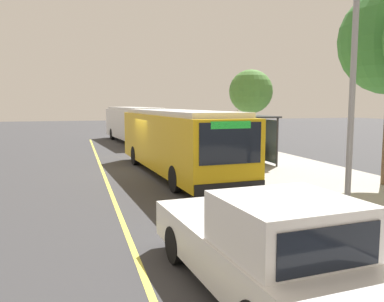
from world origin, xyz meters
The scene contains 12 objects.
ground_plane centered at (0.00, 0.00, 0.00)m, with size 120.00×120.00×0.00m, color #38383A.
sidewalk_curb centered at (0.00, 6.00, 0.07)m, with size 44.00×6.40×0.15m, color #A8A399.
lane_stripe_center centered at (0.00, -2.20, 0.00)m, with size 36.00×0.14×0.01m, color #E0D64C.
transit_bus_main centered at (1.41, 1.01, 1.62)m, with size 11.78×3.34×2.95m.
transit_bus_second centered at (-14.56, 1.25, 1.62)m, with size 11.49×3.70×2.95m.
pickup_truck centered at (13.15, -0.41, 0.86)m, with size 5.55×2.44×1.85m.
bus_shelter centered at (-0.05, 5.66, 1.92)m, with size 2.90×1.60×2.48m.
waiting_bench centered at (-0.08, 5.58, 0.63)m, with size 1.60×0.48×0.95m.
route_sign_post centered at (1.95, 3.79, 1.96)m, with size 0.44×0.08×2.80m.
pedestrian_commuter centered at (1.10, 3.78, 1.12)m, with size 0.24×0.40×1.69m.
street_tree_near_shelter centered at (-5.30, 7.74, 4.00)m, with size 2.87×2.87×5.32m.
utility_pole centered at (9.90, 3.77, 3.35)m, with size 0.16×0.16×6.40m, color gray.
Camera 1 is at (19.00, -3.32, 3.24)m, focal length 37.25 mm.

